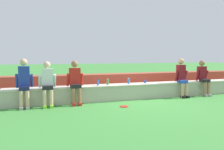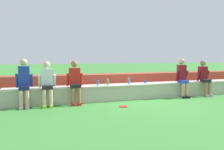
{
  "view_description": "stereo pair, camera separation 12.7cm",
  "coord_description": "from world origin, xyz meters",
  "px_view_note": "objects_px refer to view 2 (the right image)",
  "views": [
    {
      "loc": [
        -3.52,
        -7.03,
        1.54
      ],
      "look_at": [
        -1.04,
        0.29,
        0.89
      ],
      "focal_mm": 35.13,
      "sensor_mm": 36.0,
      "label": 1
    },
    {
      "loc": [
        -3.4,
        -7.07,
        1.54
      ],
      "look_at": [
        -1.04,
        0.29,
        0.89
      ],
      "focal_mm": 35.13,
      "sensor_mm": 36.0,
      "label": 2
    }
  ],
  "objects_px": {
    "person_far_right": "(204,76)",
    "person_right_of_center": "(183,76)",
    "water_bottle_mid_left": "(129,81)",
    "person_left_of_center": "(47,82)",
    "plastic_cup_middle": "(145,82)",
    "water_bottle_near_left": "(98,82)",
    "frisbee": "(124,107)",
    "person_far_left": "(24,81)",
    "person_center": "(75,80)",
    "water_bottle_center_gap": "(108,82)"
  },
  "relations": [
    {
      "from": "person_far_left",
      "to": "person_left_of_center",
      "type": "bearing_deg",
      "value": -1.72
    },
    {
      "from": "water_bottle_mid_left",
      "to": "frisbee",
      "type": "xyz_separation_m",
      "value": [
        -0.63,
        -1.15,
        -0.64
      ]
    },
    {
      "from": "plastic_cup_middle",
      "to": "person_center",
      "type": "bearing_deg",
      "value": -173.48
    },
    {
      "from": "person_far_right",
      "to": "water_bottle_near_left",
      "type": "bearing_deg",
      "value": 176.81
    },
    {
      "from": "person_center",
      "to": "person_left_of_center",
      "type": "bearing_deg",
      "value": -177.44
    },
    {
      "from": "water_bottle_mid_left",
      "to": "person_left_of_center",
      "type": "bearing_deg",
      "value": -173.86
    },
    {
      "from": "water_bottle_mid_left",
      "to": "frisbee",
      "type": "distance_m",
      "value": 1.46
    },
    {
      "from": "water_bottle_center_gap",
      "to": "frisbee",
      "type": "xyz_separation_m",
      "value": [
        0.17,
        -1.14,
        -0.64
      ]
    },
    {
      "from": "water_bottle_near_left",
      "to": "plastic_cup_middle",
      "type": "xyz_separation_m",
      "value": [
        1.85,
        0.07,
        -0.05
      ]
    },
    {
      "from": "person_far_left",
      "to": "person_center",
      "type": "bearing_deg",
      "value": 0.7
    },
    {
      "from": "water_bottle_near_left",
      "to": "person_left_of_center",
      "type": "bearing_deg",
      "value": -170.74
    },
    {
      "from": "water_bottle_near_left",
      "to": "plastic_cup_middle",
      "type": "bearing_deg",
      "value": 2.13
    },
    {
      "from": "person_far_left",
      "to": "person_right_of_center",
      "type": "bearing_deg",
      "value": -0.29
    },
    {
      "from": "person_left_of_center",
      "to": "water_bottle_mid_left",
      "type": "height_order",
      "value": "person_left_of_center"
    },
    {
      "from": "person_far_left",
      "to": "water_bottle_mid_left",
      "type": "xyz_separation_m",
      "value": [
        3.52,
        0.29,
        -0.15
      ]
    },
    {
      "from": "person_far_left",
      "to": "plastic_cup_middle",
      "type": "relative_size",
      "value": 12.21
    },
    {
      "from": "water_bottle_center_gap",
      "to": "plastic_cup_middle",
      "type": "bearing_deg",
      "value": 1.71
    },
    {
      "from": "person_center",
      "to": "water_bottle_mid_left",
      "type": "relative_size",
      "value": 6.55
    },
    {
      "from": "person_far_left",
      "to": "plastic_cup_middle",
      "type": "distance_m",
      "value": 4.23
    },
    {
      "from": "person_center",
      "to": "water_bottle_center_gap",
      "type": "relative_size",
      "value": 6.4
    },
    {
      "from": "person_center",
      "to": "plastic_cup_middle",
      "type": "relative_size",
      "value": 11.66
    },
    {
      "from": "water_bottle_near_left",
      "to": "water_bottle_center_gap",
      "type": "relative_size",
      "value": 1.04
    },
    {
      "from": "person_center",
      "to": "person_right_of_center",
      "type": "distance_m",
      "value": 4.06
    },
    {
      "from": "person_far_left",
      "to": "person_left_of_center",
      "type": "xyz_separation_m",
      "value": [
        0.67,
        -0.02,
        -0.04
      ]
    },
    {
      "from": "person_far_right",
      "to": "water_bottle_near_left",
      "type": "relative_size",
      "value": 6.07
    },
    {
      "from": "person_far_right",
      "to": "plastic_cup_middle",
      "type": "distance_m",
      "value": 2.44
    },
    {
      "from": "person_center",
      "to": "water_bottle_center_gap",
      "type": "distance_m",
      "value": 1.22
    },
    {
      "from": "water_bottle_near_left",
      "to": "frisbee",
      "type": "xyz_separation_m",
      "value": [
        0.53,
        -1.12,
        -0.65
      ]
    },
    {
      "from": "water_bottle_mid_left",
      "to": "person_far_left",
      "type": "bearing_deg",
      "value": -175.34
    },
    {
      "from": "person_center",
      "to": "water_bottle_center_gap",
      "type": "height_order",
      "value": "person_center"
    },
    {
      "from": "person_far_right",
      "to": "person_right_of_center",
      "type": "bearing_deg",
      "value": -177.47
    },
    {
      "from": "person_right_of_center",
      "to": "water_bottle_mid_left",
      "type": "height_order",
      "value": "person_right_of_center"
    },
    {
      "from": "water_bottle_near_left",
      "to": "frisbee",
      "type": "height_order",
      "value": "water_bottle_near_left"
    },
    {
      "from": "person_left_of_center",
      "to": "plastic_cup_middle",
      "type": "distance_m",
      "value": 3.57
    },
    {
      "from": "water_bottle_mid_left",
      "to": "plastic_cup_middle",
      "type": "height_order",
      "value": "water_bottle_mid_left"
    },
    {
      "from": "person_far_right",
      "to": "water_bottle_mid_left",
      "type": "relative_size",
      "value": 6.47
    },
    {
      "from": "person_far_right",
      "to": "frisbee",
      "type": "distance_m",
      "value": 3.92
    },
    {
      "from": "water_bottle_mid_left",
      "to": "water_bottle_near_left",
      "type": "xyz_separation_m",
      "value": [
        -1.16,
        -0.03,
        0.01
      ]
    },
    {
      "from": "plastic_cup_middle",
      "to": "water_bottle_center_gap",
      "type": "bearing_deg",
      "value": -178.29
    },
    {
      "from": "person_far_left",
      "to": "person_far_right",
      "type": "distance_m",
      "value": 6.63
    },
    {
      "from": "person_left_of_center",
      "to": "person_far_left",
      "type": "bearing_deg",
      "value": 178.28
    },
    {
      "from": "water_bottle_near_left",
      "to": "water_bottle_mid_left",
      "type": "bearing_deg",
      "value": 1.52
    },
    {
      "from": "water_bottle_near_left",
      "to": "plastic_cup_middle",
      "type": "relative_size",
      "value": 1.89
    },
    {
      "from": "person_left_of_center",
      "to": "water_bottle_center_gap",
      "type": "distance_m",
      "value": 2.08
    },
    {
      "from": "person_left_of_center",
      "to": "frisbee",
      "type": "height_order",
      "value": "person_left_of_center"
    },
    {
      "from": "person_far_left",
      "to": "water_bottle_mid_left",
      "type": "bearing_deg",
      "value": 4.66
    },
    {
      "from": "person_left_of_center",
      "to": "person_right_of_center",
      "type": "distance_m",
      "value": 4.92
    },
    {
      "from": "person_far_left",
      "to": "water_bottle_center_gap",
      "type": "bearing_deg",
      "value": 5.88
    },
    {
      "from": "person_right_of_center",
      "to": "water_bottle_mid_left",
      "type": "bearing_deg",
      "value": 171.34
    },
    {
      "from": "person_far_right",
      "to": "person_center",
      "type": "bearing_deg",
      "value": 179.99
    }
  ]
}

